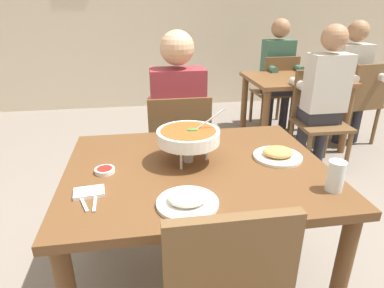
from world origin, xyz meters
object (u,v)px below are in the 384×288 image
chair_bg_left (360,99)px  chair_diner_main (179,147)px  rice_plate (188,200)px  patron_bg_middle (278,68)px  dining_table_main (197,185)px  chair_bg_right (318,114)px  patron_bg_left (352,75)px  diner_main (178,115)px  dining_table_far (295,90)px  sauce_dish (105,170)px  patron_bg_right (324,90)px  appetizer_plate (278,154)px  drink_glass (335,177)px  curry_bowl (188,137)px  chair_bg_middle (276,88)px

chair_bg_left → chair_diner_main: bearing=-154.7°
rice_plate → patron_bg_middle: patron_bg_middle is taller
dining_table_main → chair_diner_main: chair_diner_main is taller
chair_bg_right → patron_bg_left: patron_bg_left is taller
diner_main → rice_plate: (-0.09, -1.11, 0.02)m
dining_table_far → patron_bg_middle: (0.03, 0.55, 0.13)m
sauce_dish → patron_bg_right: size_ratio=0.07×
appetizer_plate → patron_bg_left: patron_bg_left is taller
drink_glass → dining_table_far: (0.86, 2.17, -0.19)m
curry_bowl → appetizer_plate: size_ratio=1.39×
chair_diner_main → rice_plate: chair_diner_main is taller
curry_bowl → appetizer_plate: bearing=-4.4°
diner_main → chair_bg_right: diner_main is taller
patron_bg_right → dining_table_main: bearing=-136.7°
patron_bg_left → rice_plate: bearing=-134.1°
dining_table_main → chair_bg_middle: size_ratio=1.36×
sauce_dish → drink_glass: drink_glass is taller
chair_diner_main → chair_bg_left: bearing=25.3°
drink_glass → chair_bg_right: 1.88m
rice_plate → patron_bg_left: patron_bg_left is taller
rice_plate → patron_bg_right: size_ratio=0.18×
chair_diner_main → diner_main: size_ratio=0.69×
drink_glass → chair_bg_middle: bearing=72.0°
dining_table_main → curry_bowl: curry_bowl is taller
dining_table_main → chair_bg_right: size_ratio=1.36×
chair_bg_right → curry_bowl: bearing=-137.7°
curry_bowl → appetizer_plate: curry_bowl is taller
appetizer_plate → chair_diner_main: bearing=119.1°
diner_main → chair_bg_right: bearing=21.5°
dining_table_far → chair_bg_middle: size_ratio=1.11×
patron_bg_middle → chair_bg_right: bearing=-91.7°
appetizer_plate → sauce_dish: appetizer_plate is taller
chair_bg_middle → chair_bg_right: bearing=-90.4°
rice_plate → chair_bg_left: bearing=43.5°
chair_bg_left → chair_bg_middle: size_ratio=1.00×
rice_plate → patron_bg_middle: bearing=61.2°
drink_glass → dining_table_far: 2.35m
patron_bg_middle → drink_glass: bearing=-108.1°
chair_bg_left → patron_bg_middle: size_ratio=0.69×
chair_diner_main → patron_bg_middle: size_ratio=0.69×
drink_glass → chair_bg_left: chair_bg_left is taller
chair_bg_left → chair_bg_middle: bearing=139.1°
drink_glass → chair_bg_middle: (0.87, 2.67, -0.29)m
chair_bg_right → patron_bg_left: bearing=39.0°
chair_diner_main → chair_bg_right: size_ratio=1.00×
dining_table_far → dining_table_main: bearing=-126.5°
curry_bowl → drink_glass: bearing=-33.1°
patron_bg_left → chair_bg_right: bearing=-141.0°
diner_main → curry_bowl: size_ratio=3.94×
patron_bg_right → sauce_dish: bearing=-144.2°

